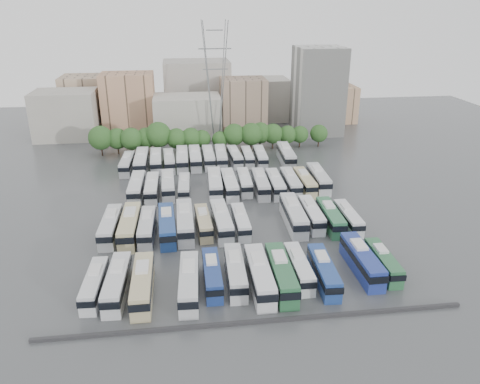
{
  "coord_description": "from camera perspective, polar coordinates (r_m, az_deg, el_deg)",
  "views": [
    {
      "loc": [
        -8.49,
        -81.71,
        38.63
      ],
      "look_at": [
        2.85,
        4.35,
        3.0
      ],
      "focal_mm": 35.0,
      "sensor_mm": 36.0,
      "label": 1
    }
  ],
  "objects": [
    {
      "name": "bus_r2_s9",
      "position": [
        101.26,
        2.53,
        1.04
      ],
      "size": [
        3.2,
        12.57,
        3.91
      ],
      "rotation": [
        0.0,
        0.0,
        -0.04
      ],
      "color": "silver",
      "rests_on": "ground"
    },
    {
      "name": "bus_r2_s2",
      "position": [
        100.79,
        -10.67,
        0.52
      ],
      "size": [
        2.82,
        12.15,
        3.8
      ],
      "rotation": [
        0.0,
        0.0,
        -0.01
      ],
      "color": "silver",
      "rests_on": "ground"
    },
    {
      "name": "bus_r2_s7",
      "position": [
        100.76,
        -1.29,
        0.97
      ],
      "size": [
        2.84,
        12.74,
        3.99
      ],
      "rotation": [
        0.0,
        0.0,
        0.01
      ],
      "color": "white",
      "rests_on": "ground"
    },
    {
      "name": "bus_r2_s1",
      "position": [
        101.54,
        -12.49,
        0.6
      ],
      "size": [
        3.13,
        12.83,
        4.0
      ],
      "rotation": [
        0.0,
        0.0,
        -0.03
      ],
      "color": "silver",
      "rests_on": "ground"
    },
    {
      "name": "bus_r1_s2",
      "position": [
        83.88,
        -11.26,
        -4.17
      ],
      "size": [
        2.88,
        11.92,
        3.72
      ],
      "rotation": [
        0.0,
        0.0,
        -0.02
      ],
      "color": "silver",
      "rests_on": "ground"
    },
    {
      "name": "bus_r0_s6",
      "position": [
        69.49,
        -0.56,
        -9.64
      ],
      "size": [
        2.98,
        12.07,
        3.76
      ],
      "rotation": [
        0.0,
        0.0,
        -0.03
      ],
      "color": "silver",
      "rests_on": "ground"
    },
    {
      "name": "bus_r0_s10",
      "position": [
        70.69,
        10.17,
        -9.46
      ],
      "size": [
        3.16,
        11.9,
        3.7
      ],
      "rotation": [
        0.0,
        0.0,
        -0.05
      ],
      "color": "navy",
      "rests_on": "ground"
    },
    {
      "name": "bus_r3_s4",
      "position": [
        117.99,
        -7.05,
        4.07
      ],
      "size": [
        2.98,
        13.12,
        4.11
      ],
      "rotation": [
        0.0,
        0.0,
        -0.01
      ],
      "color": "silver",
      "rests_on": "ground"
    },
    {
      "name": "parapet",
      "position": [
        62.59,
        1.95,
        -15.52
      ],
      "size": [
        56.0,
        0.5,
        0.5
      ],
      "primitive_type": "cube",
      "color": "#2D2D30",
      "rests_on": "ground"
    },
    {
      "name": "apartment_tower",
      "position": [
        148.26,
        9.48,
        12.07
      ],
      "size": [
        14.0,
        14.0,
        26.0
      ],
      "primitive_type": "cube",
      "color": "silver",
      "rests_on": "ground"
    },
    {
      "name": "bus_r1_s5",
      "position": [
        84.45,
        -4.48,
        -3.69
      ],
      "size": [
        2.86,
        11.06,
        3.44
      ],
      "rotation": [
        0.0,
        0.0,
        0.04
      ],
      "color": "tan",
      "rests_on": "ground"
    },
    {
      "name": "bus_r1_s3",
      "position": [
        83.51,
        -8.88,
        -4.0
      ],
      "size": [
        3.31,
        13.03,
        4.06
      ],
      "rotation": [
        0.0,
        0.0,
        0.04
      ],
      "color": "navy",
      "rests_on": "ground"
    },
    {
      "name": "bus_r0_s8",
      "position": [
        68.98,
        5.03,
        -9.84
      ],
      "size": [
        3.12,
        13.12,
        4.1
      ],
      "rotation": [
        0.0,
        0.0,
        -0.02
      ],
      "color": "#2A623C",
      "rests_on": "ground"
    },
    {
      "name": "bus_r3_s3",
      "position": [
        117.7,
        -8.63,
        3.83
      ],
      "size": [
        3.13,
        11.93,
        3.71
      ],
      "rotation": [
        0.0,
        0.0,
        0.05
      ],
      "color": "silver",
      "rests_on": "ground"
    },
    {
      "name": "bus_r1_s10",
      "position": [
        86.72,
        6.54,
        -2.76
      ],
      "size": [
        3.43,
        13.7,
        4.27
      ],
      "rotation": [
        0.0,
        0.0,
        -0.03
      ],
      "color": "silver",
      "rests_on": "ground"
    },
    {
      "name": "bus_r2_s3",
      "position": [
        101.64,
        -8.76,
        0.87
      ],
      "size": [
        2.98,
        12.45,
        3.89
      ],
      "rotation": [
        0.0,
        0.0,
        0.02
      ],
      "color": "silver",
      "rests_on": "ground"
    },
    {
      "name": "bus_r3_s2",
      "position": [
        117.87,
        -10.19,
        3.81
      ],
      "size": [
        3.1,
        12.57,
        3.92
      ],
      "rotation": [
        0.0,
        0.0,
        0.03
      ],
      "color": "silver",
      "rests_on": "ground"
    },
    {
      "name": "bus_r0_s7",
      "position": [
        68.36,
        2.41,
        -10.08
      ],
      "size": [
        2.95,
        13.15,
        4.12
      ],
      "rotation": [
        0.0,
        0.0,
        -0.01
      ],
      "color": "silver",
      "rests_on": "ground"
    },
    {
      "name": "bus_r1_s6",
      "position": [
        84.23,
        -2.26,
        -3.5
      ],
      "size": [
        3.32,
        12.94,
        4.03
      ],
      "rotation": [
        0.0,
        0.0,
        0.04
      ],
      "color": "silver",
      "rests_on": "ground"
    },
    {
      "name": "bus_r3_s1",
      "position": [
        117.44,
        -11.92,
        3.7
      ],
      "size": [
        3.04,
        13.67,
        4.28
      ],
      "rotation": [
        0.0,
        0.0,
        -0.0
      ],
      "color": "silver",
      "rests_on": "ground"
    },
    {
      "name": "bus_r2_s11",
      "position": [
        102.68,
        6.2,
        1.21
      ],
      "size": [
        2.94,
        12.25,
        3.83
      ],
      "rotation": [
        0.0,
        0.0,
        -0.02
      ],
      "color": "silver",
      "rests_on": "ground"
    },
    {
      "name": "bus_r1_s4",
      "position": [
        84.25,
        -6.72,
        -3.57
      ],
      "size": [
        2.97,
        13.37,
        4.19
      ],
      "rotation": [
        0.0,
        0.0,
        0.0
      ],
      "color": "silver",
      "rests_on": "ground"
    },
    {
      "name": "bus_r3_s9",
      "position": [
        119.75,
        0.94,
        4.34
      ],
      "size": [
        2.67,
        10.89,
        3.4
      ],
      "rotation": [
        0.0,
        0.0,
        -0.03
      ],
      "color": "silver",
      "rests_on": "ground"
    },
    {
      "name": "bus_r2_s12",
      "position": [
        103.44,
        7.89,
        1.27
      ],
      "size": [
        2.62,
        11.99,
        3.76
      ],
      "rotation": [
        0.0,
        0.0,
        -0.0
      ],
      "color": "beige",
      "rests_on": "ground"
    },
    {
      "name": "bus_r0_s5",
      "position": [
        69.23,
        -3.42,
        -9.94
      ],
      "size": [
        2.49,
        11.22,
        3.52
      ],
      "rotation": [
        0.0,
        0.0,
        -0.0
      ],
      "color": "navy",
      "rests_on": "ground"
    },
    {
      "name": "bus_r0_s1",
      "position": [
        69.1,
        -14.75,
        -10.63
      ],
      "size": [
        3.24,
        12.44,
        3.87
      ],
      "rotation": [
        0.0,
        0.0,
        -0.05
      ],
      "color": "silver",
      "rests_on": "ground"
    },
    {
      "name": "bus_r0_s9",
      "position": [
        71.2,
        7.18,
        -9.11
      ],
      "size": [
        2.49,
        11.17,
        3.5
      ],
      "rotation": [
        0.0,
        0.0,
        -0.01
      ],
      "color": "silver",
      "rests_on": "ground"
    },
    {
      "name": "bus_r2_s4",
      "position": [
        100.78,
        -6.81,
        0.64
      ],
      "size": [
        2.78,
        10.98,
        3.42
      ],
      "rotation": [
        0.0,
        0.0,
        -0.04
      ],
      "color": "silver",
      "rests_on": "ground"
    },
    {
      "name": "city_buildings",
      "position": [
        156.62,
        -7.11,
        10.82
      ],
      "size": [
        102.0,
        35.0,
        20.0
      ],
      "color": "#9E998E",
      "rests_on": "ground"
    },
    {
      "name": "bus_r2_s8",
      "position": [
        102.52,
        0.55,
        1.26
      ],
      "size": [
        2.94,
        11.7,
        3.64
      ],
      "rotation": [
        0.0,
        0.0,
        -0.04
      ],
      "color": "silver",
      "rests_on": "ground"
    },
    {
      "name": "bus_r0_s0",
      "position": [
        70.01,
        -17.31,
        -10.67
      ],
      "size": [
        2.8,
        11.04,
        3.44
      ],
      "rotation": [
        0.0,
        0.0,
        -0.04
      ],
      "color": "silver",
      "rests_on": "ground"
    },
    {
      "name": "bus_r1_s13",
      "position": [
        88.28,
        13.05,
        -3.03
      ],
      "size": [
        2.51,
        11.08,
        3.47
      ],
      "rotation": [
        0.0,
        0.0,
        -0.01
      ],
      "color": "silver",
      "rests_on": "ground"
    },
    {
      "name": "bus_r1_s12",
      "position": [
        87.53,
        10.96,
        -2.95
      ],
      "size": [
        3.07,
        12.22,
        3.81
      ],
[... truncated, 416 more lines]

